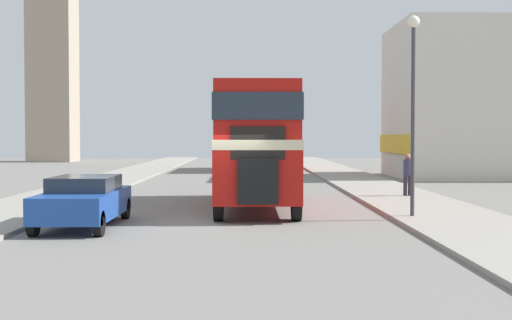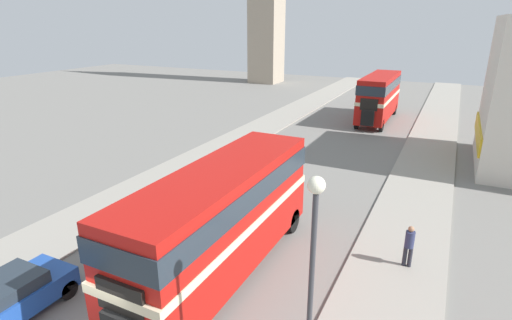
% 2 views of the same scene
% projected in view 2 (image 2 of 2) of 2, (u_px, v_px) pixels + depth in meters
% --- Properties ---
extents(double_decker_bus, '(2.56, 10.08, 4.08)m').
position_uv_depth(double_decker_bus, '(222.00, 213.00, 13.96)').
color(double_decker_bus, '#B2140F').
rests_on(double_decker_bus, ground_plane).
extents(bus_distant, '(2.38, 9.33, 4.22)m').
position_uv_depth(bus_distant, '(379.00, 94.00, 36.40)').
color(bus_distant, '#B2140F').
rests_on(bus_distant, ground_plane).
extents(pedestrian_walking, '(0.33, 0.33, 1.65)m').
position_uv_depth(pedestrian_walking, '(409.00, 244.00, 14.66)').
color(pedestrian_walking, '#282833').
rests_on(pedestrian_walking, sidewalk_right).
extents(street_lamp, '(0.36, 0.36, 5.86)m').
position_uv_depth(street_lamp, '(312.00, 267.00, 8.29)').
color(street_lamp, '#38383D').
rests_on(street_lamp, sidewalk_right).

